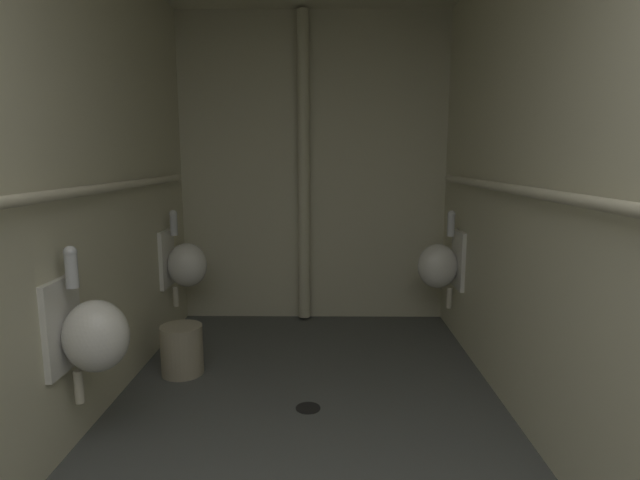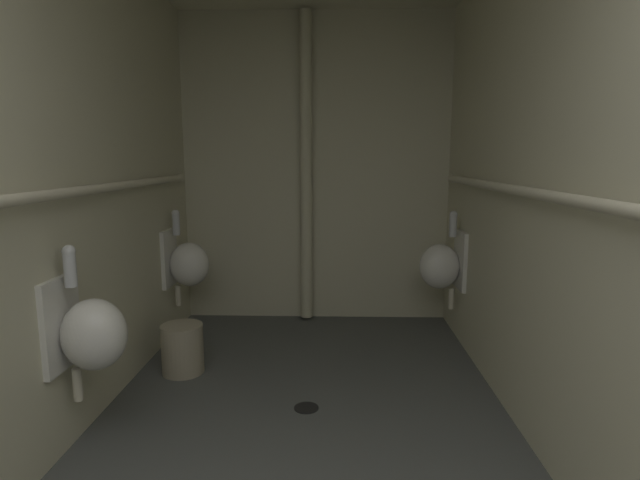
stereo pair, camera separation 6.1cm
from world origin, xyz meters
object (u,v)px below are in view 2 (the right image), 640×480
urinal_left_far (187,263)px  floor_drain (306,407)px  waste_bin (183,349)px  urinal_left_mid (90,332)px  urinal_right_mid (442,265)px  standpipe_back_wall (306,170)px

urinal_left_far → floor_drain: size_ratio=5.39×
waste_bin → urinal_left_mid: bearing=-99.5°
urinal_right_mid → waste_bin: urinal_right_mid is taller
standpipe_back_wall → waste_bin: bearing=-123.8°
urinal_left_far → standpipe_back_wall: standpipe_back_wall is taller
urinal_left_mid → standpipe_back_wall: bearing=65.9°
urinal_left_mid → urinal_right_mid: bearing=38.1°
urinal_left_far → urinal_right_mid: bearing=-0.5°
urinal_left_far → urinal_right_mid: 1.96m
urinal_left_far → standpipe_back_wall: bearing=27.1°
urinal_left_mid → urinal_left_far: bearing=90.0°
floor_drain → waste_bin: bearing=151.3°
urinal_left_far → standpipe_back_wall: size_ratio=0.30×
urinal_left_mid → waste_bin: bearing=80.5°
urinal_right_mid → waste_bin: (-1.81, -0.64, -0.43)m
urinal_left_mid → urinal_right_mid: size_ratio=1.00×
urinal_left_mid → standpipe_back_wall: (0.90, 2.02, 0.70)m
urinal_left_far → urinal_left_mid: bearing=-90.0°
urinal_left_far → standpipe_back_wall: (0.90, 0.46, 0.70)m
urinal_left_mid → waste_bin: size_ratio=2.33×
urinal_left_far → urinal_right_mid: same height
urinal_right_mid → urinal_left_far: bearing=179.5°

